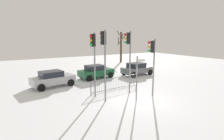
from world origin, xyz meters
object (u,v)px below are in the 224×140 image
(traffic_light_foreground_right, at_px, (152,55))
(traffic_light_mid_right, at_px, (93,51))
(traffic_light_rear_right, at_px, (104,50))
(car_grey_mid, at_px, (137,69))
(bare_tree_left, at_px, (121,46))
(car_silver_trailing, at_px, (53,78))
(traffic_light_rear_left, at_px, (128,48))
(direction_sign_post, at_px, (137,76))
(car_green_far, at_px, (96,71))

(traffic_light_foreground_right, distance_m, traffic_light_mid_right, 4.37)
(traffic_light_rear_right, distance_m, traffic_light_mid_right, 1.18)
(car_grey_mid, xyz_separation_m, bare_tree_left, (4.67, 10.47, 2.14))
(traffic_light_foreground_right, height_order, bare_tree_left, bare_tree_left)
(traffic_light_rear_right, height_order, car_silver_trailing, traffic_light_rear_right)
(traffic_light_mid_right, distance_m, car_silver_trailing, 5.72)
(traffic_light_rear_left, xyz_separation_m, traffic_light_rear_right, (-2.65, -0.79, 0.03))
(direction_sign_post, bearing_deg, traffic_light_mid_right, 131.24)
(traffic_light_rear_right, xyz_separation_m, traffic_light_mid_right, (-0.24, 1.15, -0.12))
(traffic_light_foreground_right, relative_size, direction_sign_post, 1.35)
(car_grey_mid, relative_size, car_silver_trailing, 0.97)
(car_green_far, relative_size, bare_tree_left, 0.70)
(traffic_light_rear_left, bearing_deg, traffic_light_mid_right, 129.83)
(traffic_light_rear_left, xyz_separation_m, car_silver_trailing, (-4.90, 4.96, -2.85))
(car_green_far, xyz_separation_m, bare_tree_left, (9.63, 9.45, 2.14))
(direction_sign_post, bearing_deg, traffic_light_foreground_right, 4.94)
(direction_sign_post, bearing_deg, traffic_light_rear_left, 69.09)
(traffic_light_rear_right, xyz_separation_m, car_green_far, (2.67, 6.80, -2.88))
(direction_sign_post, xyz_separation_m, car_green_far, (0.63, 7.95, -1.05))
(traffic_light_rear_left, xyz_separation_m, direction_sign_post, (-0.61, -1.94, -1.81))
(traffic_light_mid_right, relative_size, car_grey_mid, 1.24)
(traffic_light_foreground_right, distance_m, car_grey_mid, 8.19)
(direction_sign_post, height_order, car_green_far, direction_sign_post)
(traffic_light_foreground_right, bearing_deg, car_green_far, 40.07)
(car_green_far, bearing_deg, traffic_light_rear_right, -117.11)
(traffic_light_mid_right, height_order, car_grey_mid, traffic_light_mid_right)
(traffic_light_foreground_right, height_order, traffic_light_mid_right, traffic_light_mid_right)
(bare_tree_left, bearing_deg, car_grey_mid, -114.06)
(direction_sign_post, distance_m, car_green_far, 8.04)
(traffic_light_mid_right, bearing_deg, direction_sign_post, -164.09)
(traffic_light_mid_right, distance_m, direction_sign_post, 3.67)
(traffic_light_foreground_right, distance_m, bare_tree_left, 19.25)
(traffic_light_foreground_right, relative_size, traffic_light_mid_right, 0.91)
(car_silver_trailing, bearing_deg, bare_tree_left, 27.56)
(traffic_light_mid_right, bearing_deg, traffic_light_foreground_right, -147.27)
(traffic_light_rear_right, distance_m, bare_tree_left, 20.39)
(traffic_light_rear_left, bearing_deg, car_grey_mid, 2.17)
(car_green_far, height_order, car_silver_trailing, same)
(bare_tree_left, bearing_deg, direction_sign_post, -120.53)
(car_green_far, xyz_separation_m, car_grey_mid, (4.96, -1.02, 0.00))
(direction_sign_post, relative_size, car_silver_trailing, 0.81)
(traffic_light_rear_right, xyz_separation_m, car_grey_mid, (7.63, 5.78, -2.88))
(traffic_light_rear_right, relative_size, car_grey_mid, 1.28)
(traffic_light_rear_left, bearing_deg, car_green_far, 46.91)
(car_grey_mid, bearing_deg, traffic_light_foreground_right, -124.74)
(bare_tree_left, bearing_deg, traffic_light_rear_right, -127.15)
(traffic_light_rear_left, distance_m, car_silver_trailing, 7.53)
(traffic_light_foreground_right, bearing_deg, direction_sign_post, 131.70)
(traffic_light_rear_left, distance_m, car_green_far, 6.65)
(traffic_light_rear_right, bearing_deg, direction_sign_post, -37.61)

